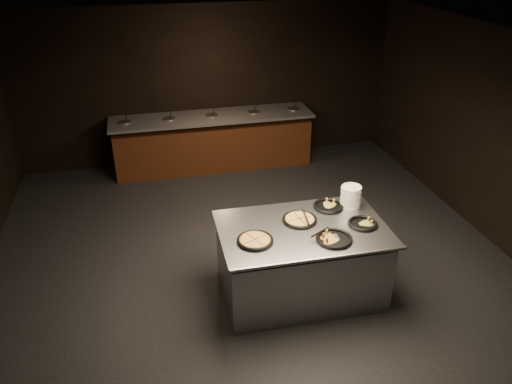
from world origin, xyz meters
TOP-DOWN VIEW (x-y plane):
  - room at (0.00, 0.00)m, footprint 7.02×8.02m
  - salad_bar at (0.00, 3.56)m, footprint 3.70×0.83m
  - serving_counter at (0.44, -0.38)m, footprint 1.99×1.29m
  - plate_stack at (1.18, -0.03)m, footprint 0.25×0.25m
  - pan_veggie_whole at (-0.18, -0.54)m, footprint 0.41×0.41m
  - pan_cheese_whole at (0.45, -0.23)m, footprint 0.41×0.41m
  - pan_cheese_slices_a at (0.90, -0.01)m, footprint 0.38×0.38m
  - pan_cheese_slices_b at (0.70, -0.71)m, footprint 0.41×0.41m
  - pan_veggie_slices at (1.14, -0.49)m, footprint 0.35×0.35m
  - server_left at (0.48, -0.26)m, footprint 0.12×0.36m
  - server_right at (0.58, -0.67)m, footprint 0.32×0.09m

SIDE VIEW (x-z plane):
  - salad_bar at x=0.00m, z-range -0.15..1.03m
  - serving_counter at x=0.44m, z-range -0.02..0.93m
  - pan_cheese_slices_b at x=0.70m, z-range 0.95..0.99m
  - pan_cheese_slices_a at x=0.90m, z-range 0.95..0.99m
  - pan_veggie_slices at x=1.14m, z-range 0.95..0.99m
  - pan_veggie_whole at x=-0.18m, z-range 0.95..0.99m
  - pan_cheese_whole at x=0.45m, z-range 0.95..0.99m
  - server_right at x=0.58m, z-range 0.95..1.10m
  - server_left at x=0.48m, z-range 0.95..1.12m
  - plate_stack at x=1.18m, z-range 0.95..1.21m
  - room at x=0.00m, z-range -0.01..2.91m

